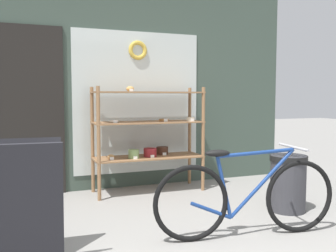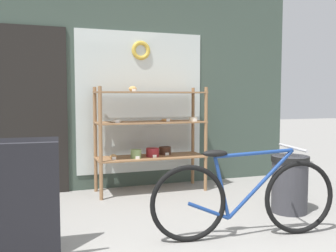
{
  "view_description": "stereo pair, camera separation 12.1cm",
  "coord_description": "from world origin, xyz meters",
  "px_view_note": "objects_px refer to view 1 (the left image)",
  "views": [
    {
      "loc": [
        -1.24,
        -2.22,
        1.23
      ],
      "look_at": [
        0.12,
        1.33,
        0.93
      ],
      "focal_mm": 40.0,
      "sensor_mm": 36.0,
      "label": 1
    },
    {
      "loc": [
        -1.13,
        -2.26,
        1.23
      ],
      "look_at": [
        0.12,
        1.33,
        0.93
      ],
      "focal_mm": 40.0,
      "sensor_mm": 36.0,
      "label": 2
    }
  ],
  "objects_px": {
    "sandwich_board": "(21,202)",
    "bicycle": "(246,197)",
    "trash_bin": "(288,181)",
    "display_case": "(148,131)"
  },
  "relations": [
    {
      "from": "bicycle",
      "to": "sandwich_board",
      "type": "distance_m",
      "value": 1.84
    },
    {
      "from": "display_case",
      "to": "bicycle",
      "type": "distance_m",
      "value": 1.9
    },
    {
      "from": "bicycle",
      "to": "sandwich_board",
      "type": "height_order",
      "value": "sandwich_board"
    },
    {
      "from": "display_case",
      "to": "trash_bin",
      "type": "xyz_separation_m",
      "value": [
        1.13,
        -1.34,
        -0.46
      ]
    },
    {
      "from": "sandwich_board",
      "to": "trash_bin",
      "type": "relative_size",
      "value": 1.5
    },
    {
      "from": "sandwich_board",
      "to": "bicycle",
      "type": "bearing_deg",
      "value": -1.14
    },
    {
      "from": "trash_bin",
      "to": "sandwich_board",
      "type": "bearing_deg",
      "value": -172.62
    },
    {
      "from": "display_case",
      "to": "trash_bin",
      "type": "distance_m",
      "value": 1.82
    },
    {
      "from": "bicycle",
      "to": "trash_bin",
      "type": "height_order",
      "value": "bicycle"
    },
    {
      "from": "bicycle",
      "to": "sandwich_board",
      "type": "relative_size",
      "value": 1.84
    }
  ]
}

